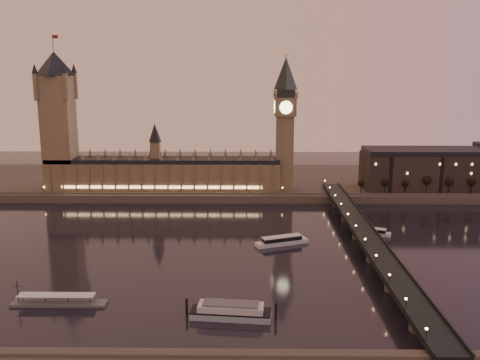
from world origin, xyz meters
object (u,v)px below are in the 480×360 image
(cruise_boat_a, at_px, (282,241))
(cruise_boat_b, at_px, (372,231))
(moored_barge, at_px, (231,311))
(pontoon_pier, at_px, (58,302))

(cruise_boat_a, xyz_separation_m, cruise_boat_b, (56.37, 19.62, -0.38))
(moored_barge, bearing_deg, pontoon_pier, 177.09)
(cruise_boat_a, xyz_separation_m, pontoon_pier, (-101.86, -81.07, -1.03))
(cruise_boat_b, xyz_separation_m, moored_barge, (-83.22, -112.08, 1.12))
(moored_barge, height_order, pontoon_pier, pontoon_pier)
(cruise_boat_a, relative_size, cruise_boat_b, 1.38)
(pontoon_pier, bearing_deg, cruise_boat_a, 38.52)
(cruise_boat_a, relative_size, pontoon_pier, 0.77)
(moored_barge, relative_size, pontoon_pier, 0.93)
(cruise_boat_a, distance_m, cruise_boat_b, 59.68)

